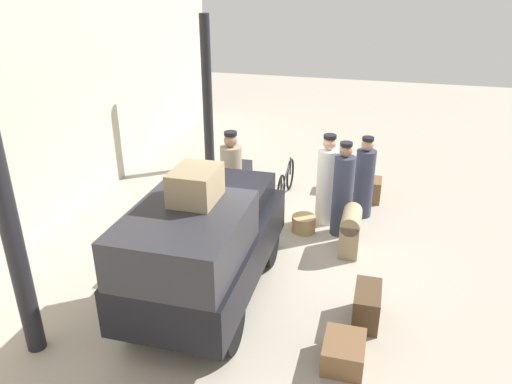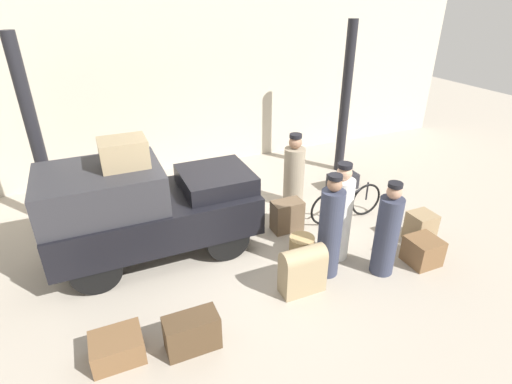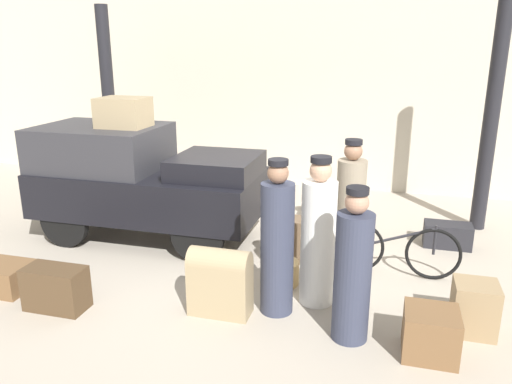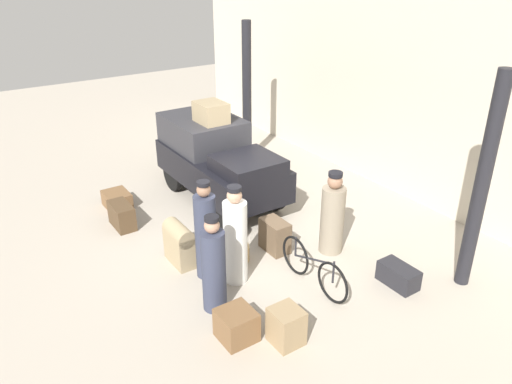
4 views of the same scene
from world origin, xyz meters
name	(u,v)px [view 3 (image 3 of 4)]	position (x,y,z in m)	size (l,w,h in m)	color
ground_plane	(239,259)	(0.00, 0.00, 0.00)	(30.00, 30.00, 0.00)	#A89E8E
station_building_facade	(297,78)	(0.00, 4.08, 2.25)	(16.00, 0.15, 4.50)	beige
canopy_pillar_left	(109,105)	(-3.26, 2.25, 1.81)	(0.24, 0.24, 3.62)	black
canopy_pillar_right	(491,119)	(3.44, 2.25, 1.81)	(0.24, 0.24, 3.62)	black
truck	(140,178)	(-1.73, 0.45, 0.95)	(3.43, 1.56, 1.73)	black
bicycle	(395,250)	(2.12, 0.05, 0.36)	(1.66, 0.04, 0.74)	black
wicker_basket	(281,272)	(0.75, -0.58, 0.15)	(0.45, 0.45, 0.30)	tan
porter_standing_middle	(353,272)	(1.70, -1.58, 0.74)	(0.38, 0.38, 1.63)	#33384C
conductor_in_dark_uniform	(277,244)	(0.84, -1.25, 0.82)	(0.37, 0.37, 1.78)	#33384C
porter_carrying_trunk	(318,238)	(1.25, -0.92, 0.80)	(0.40, 0.40, 1.76)	white
porter_with_bicycle	(351,197)	(1.44, 1.05, 0.72)	(0.43, 0.43, 1.60)	gray
suitcase_black_upright	(474,308)	(2.94, -1.13, 0.28)	(0.44, 0.42, 0.56)	#937A56
trunk_wicker_pale	(4,277)	(-2.53, -1.65, 0.17)	(0.64, 0.51, 0.34)	brown
suitcase_tan_flat	(300,240)	(0.85, 0.19, 0.31)	(0.58, 0.35, 0.61)	brown
trunk_large_brown	(447,235)	(2.89, 1.27, 0.18)	(0.68, 0.37, 0.36)	#232328
trunk_barrel_dark	(220,280)	(0.24, -1.47, 0.42)	(0.69, 0.33, 0.78)	#9E8966
trunk_umber_medium	(56,288)	(-1.61, -1.87, 0.25)	(0.70, 0.36, 0.50)	#4C3823
suitcase_small_leather	(430,333)	(2.48, -1.67, 0.23)	(0.52, 0.50, 0.47)	brown
trunk_on_truck_roof	(124,112)	(-1.92, 0.45, 1.95)	(0.71, 0.57, 0.44)	#9E8966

